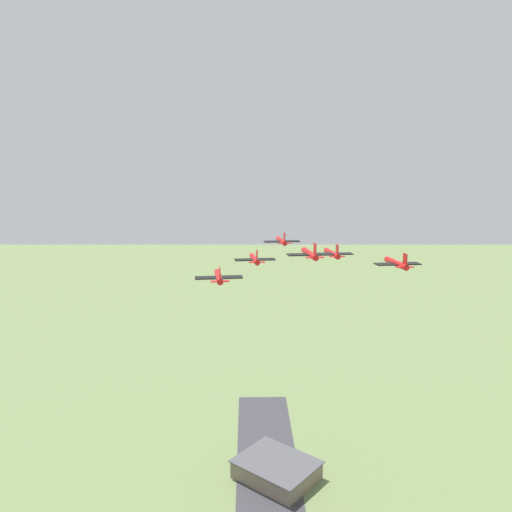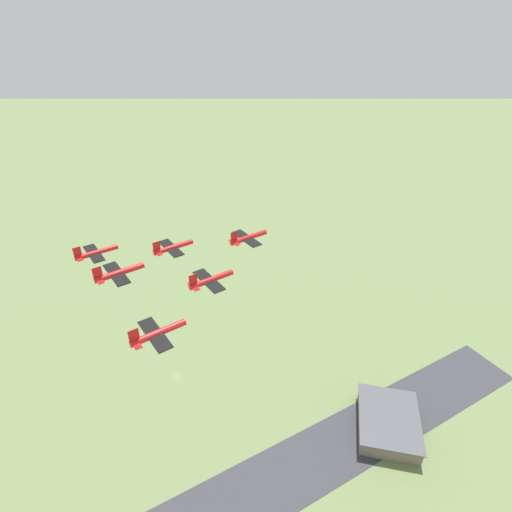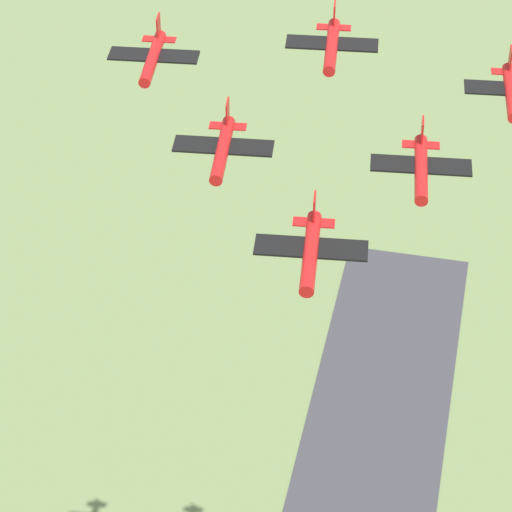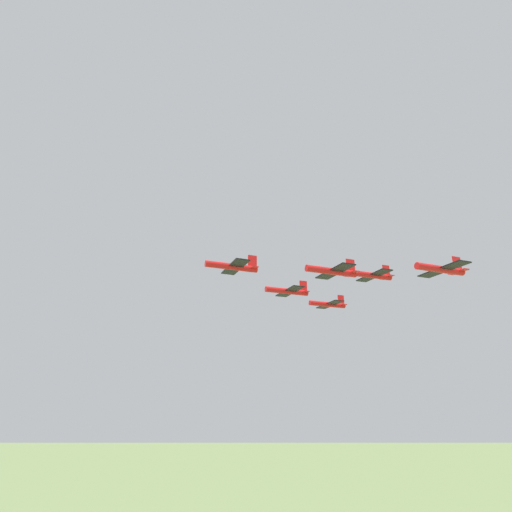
{
  "view_description": "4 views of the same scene",
  "coord_description": "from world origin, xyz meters",
  "px_view_note": "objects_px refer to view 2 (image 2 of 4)",
  "views": [
    {
      "loc": [
        -142.4,
        60.43,
        147.49
      ],
      "look_at": [
        -50.98,
        -51.33,
        122.54
      ],
      "focal_mm": 35.0,
      "sensor_mm": 36.0,
      "label": 1
    },
    {
      "loc": [
        -148.45,
        -77.17,
        177.97
      ],
      "look_at": [
        -59.16,
        -58.81,
        122.99
      ],
      "focal_mm": 28.0,
      "sensor_mm": 36.0,
      "label": 2
    },
    {
      "loc": [
        8.84,
        -112.3,
        195.4
      ],
      "look_at": [
        -62.21,
        -58.2,
        123.93
      ],
      "focal_mm": 85.0,
      "sensor_mm": 36.0,
      "label": 3
    },
    {
      "loc": [
        11.69,
        -17.74,
        101.03
      ],
      "look_at": [
        -51.33,
        -48.14,
        126.32
      ],
      "focal_mm": 28.0,
      "sensor_mm": 36.0,
      "label": 4
    }
  ],
  "objects_px": {
    "hangar": "(388,423)",
    "jet_2": "(210,280)",
    "jet_1": "(172,247)",
    "jet_0": "(247,238)",
    "jet_4": "(118,273)",
    "jet_5": "(156,333)",
    "jet_3": "(95,253)"
  },
  "relations": [
    {
      "from": "jet_0",
      "to": "jet_1",
      "type": "relative_size",
      "value": 1.0
    },
    {
      "from": "jet_1",
      "to": "jet_0",
      "type": "bearing_deg",
      "value": 59.53
    },
    {
      "from": "jet_2",
      "to": "jet_5",
      "type": "bearing_deg",
      "value": -59.53
    },
    {
      "from": "hangar",
      "to": "jet_2",
      "type": "xyz_separation_m",
      "value": [
        -65.67,
        64.44,
        121.41
      ]
    },
    {
      "from": "hangar",
      "to": "jet_0",
      "type": "height_order",
      "value": "jet_0"
    },
    {
      "from": "jet_3",
      "to": "jet_5",
      "type": "relative_size",
      "value": 1.0
    },
    {
      "from": "jet_0",
      "to": "jet_3",
      "type": "relative_size",
      "value": 1.0
    },
    {
      "from": "jet_3",
      "to": "jet_5",
      "type": "distance_m",
      "value": 41.0
    },
    {
      "from": "jet_2",
      "to": "jet_4",
      "type": "height_order",
      "value": "jet_4"
    },
    {
      "from": "hangar",
      "to": "jet_2",
      "type": "height_order",
      "value": "jet_2"
    },
    {
      "from": "hangar",
      "to": "jet_4",
      "type": "xyz_separation_m",
      "value": [
        -71.38,
        83.81,
        124.44
      ]
    },
    {
      "from": "jet_0",
      "to": "jet_3",
      "type": "height_order",
      "value": "jet_0"
    },
    {
      "from": "jet_1",
      "to": "jet_4",
      "type": "bearing_deg",
      "value": -59.53
    },
    {
      "from": "jet_0",
      "to": "jet_2",
      "type": "relative_size",
      "value": 1.0
    },
    {
      "from": "jet_0",
      "to": "jet_4",
      "type": "distance_m",
      "value": 34.87
    },
    {
      "from": "jet_0",
      "to": "jet_4",
      "type": "bearing_deg",
      "value": -90.0
    },
    {
      "from": "jet_2",
      "to": "jet_3",
      "type": "height_order",
      "value": "jet_2"
    },
    {
      "from": "jet_2",
      "to": "jet_4",
      "type": "relative_size",
      "value": 1.0
    },
    {
      "from": "jet_0",
      "to": "jet_4",
      "type": "xyz_separation_m",
      "value": [
        -25.41,
        23.79,
        1.99
      ]
    },
    {
      "from": "jet_0",
      "to": "jet_1",
      "type": "height_order",
      "value": "jet_0"
    },
    {
      "from": "jet_1",
      "to": "jet_5",
      "type": "bearing_deg",
      "value": -29.54
    },
    {
      "from": "hangar",
      "to": "jet_5",
      "type": "bearing_deg",
      "value": 141.11
    },
    {
      "from": "hangar",
      "to": "jet_1",
      "type": "relative_size",
      "value": 3.78
    },
    {
      "from": "jet_4",
      "to": "jet_5",
      "type": "relative_size",
      "value": 1.0
    },
    {
      "from": "jet_2",
      "to": "hangar",
      "type": "bearing_deg",
      "value": 88.66
    },
    {
      "from": "jet_4",
      "to": "jet_1",
      "type": "bearing_deg",
      "value": 120.47
    },
    {
      "from": "jet_1",
      "to": "jet_5",
      "type": "xyz_separation_m",
      "value": [
        -33.7,
        -10.53,
        1.36
      ]
    },
    {
      "from": "hangar",
      "to": "jet_3",
      "type": "height_order",
      "value": "jet_3"
    },
    {
      "from": "jet_4",
      "to": "jet_2",
      "type": "bearing_deg",
      "value": 59.53
    },
    {
      "from": "jet_3",
      "to": "jet_2",
      "type": "bearing_deg",
      "value": 29.54
    },
    {
      "from": "jet_2",
      "to": "jet_4",
      "type": "distance_m",
      "value": 20.42
    },
    {
      "from": "jet_3",
      "to": "jet_4",
      "type": "distance_m",
      "value": 21.0
    }
  ]
}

